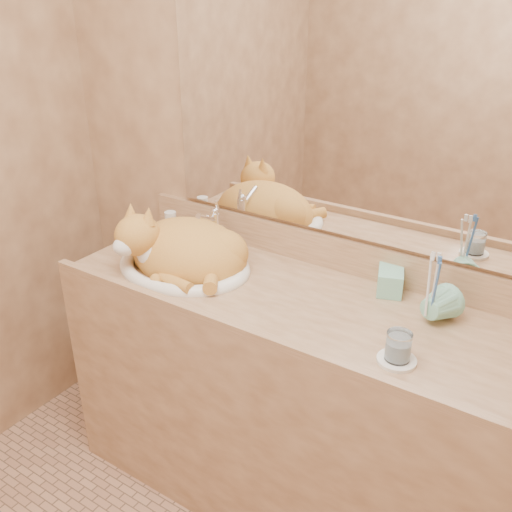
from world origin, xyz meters
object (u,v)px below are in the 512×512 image
Objects in this scene: sink_basin at (183,248)px; toothbrush_cup at (428,312)px; vanity_counter at (293,405)px; soap_dispenser at (391,276)px; water_glass at (398,346)px; cat at (181,247)px.

sink_basin is 4.47× the size of toothbrush_cup.
soap_dispenser is (0.25, 0.16, 0.51)m from vanity_counter.
soap_dispenser reaches higher than water_glass.
vanity_counter is 0.67m from cat.
sink_basin is 2.74× the size of soap_dispenser.
cat reaches higher than soap_dispenser.
water_glass is at bearing -19.93° from vanity_counter.
water_glass is (0.83, -0.12, -0.03)m from sink_basin.
water_glass is at bearing -84.91° from soap_dispenser.
toothbrush_cup is at bearing -48.92° from soap_dispenser.
vanity_counter is 0.59m from soap_dispenser.
water_glass is (0.84, -0.12, -0.02)m from cat.
vanity_counter is 14.81× the size of toothbrush_cup.
soap_dispenser is at bearing 16.05° from sink_basin.
toothbrush_cup is (0.84, 0.09, -0.03)m from sink_basin.
vanity_counter is 9.07× the size of soap_dispenser.
cat reaches higher than toothbrush_cup.
toothbrush_cup is (0.85, 0.09, -0.02)m from cat.
cat is 2.48× the size of soap_dispenser.
water_glass is (0.38, -0.14, 0.47)m from vanity_counter.
cat is 0.85m from water_glass.
vanity_counter is at bearing -167.37° from soap_dispenser.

